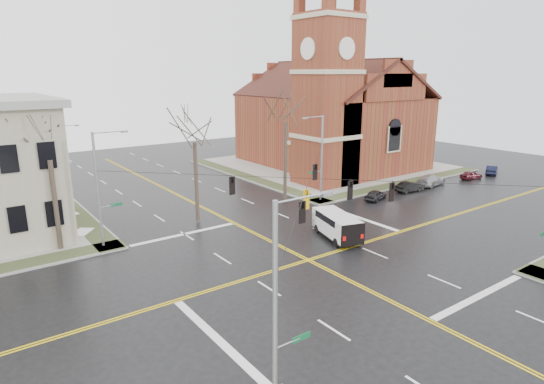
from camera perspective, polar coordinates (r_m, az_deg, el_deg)
ground at (r=34.04m, az=4.56°, el=-8.51°), size 120.00×120.00×0.00m
sidewalks at (r=34.01m, az=4.57°, el=-8.39°), size 80.00×80.00×0.17m
road_markings at (r=34.04m, az=4.56°, el=-8.50°), size 100.00×100.00×0.01m
church at (r=66.46m, az=7.20°, el=10.36°), size 24.28×27.48×27.50m
signal_pole_ne at (r=48.15m, az=6.10°, el=4.55°), size 2.75×0.22×9.00m
signal_pole_nw at (r=37.31m, az=-20.78°, el=0.66°), size 2.75×0.22×9.00m
signal_pole_sw at (r=17.42m, az=0.87°, el=-14.38°), size 2.75×0.22×9.00m
span_wires at (r=32.11m, az=4.79°, el=1.71°), size 23.02×23.02×0.03m
traffic_signals at (r=31.80m, az=5.54°, el=0.17°), size 8.21×8.26×1.30m
streetlight_north_a at (r=53.35m, az=-24.85°, el=3.73°), size 2.30×0.20×8.00m
streetlight_north_b at (r=72.89m, az=-28.07°, el=5.99°), size 2.30×0.20×8.00m
cargo_van at (r=38.38m, az=7.98°, el=-3.93°), size 3.50×5.77×2.06m
parked_car_a at (r=50.46m, az=12.87°, el=-0.37°), size 3.58×2.23×1.14m
parked_car_b at (r=54.99m, az=16.89°, el=0.64°), size 3.73×1.54×1.20m
parked_car_c at (r=58.88m, az=19.31°, el=1.42°), size 4.85×2.47×1.35m
parked_car_d at (r=64.34m, az=23.72°, el=1.97°), size 3.37×1.68×1.10m
parked_car_e at (r=68.73m, az=25.88°, el=2.54°), size 3.90×2.72×1.22m
tree_nw_far at (r=37.43m, az=-26.19°, el=4.30°), size 4.00×4.00×10.48m
tree_nw_near at (r=41.10m, az=-9.72°, el=6.82°), size 4.00×4.00×10.89m
tree_ne at (r=46.66m, az=1.72°, el=9.48°), size 4.00×4.00×12.63m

